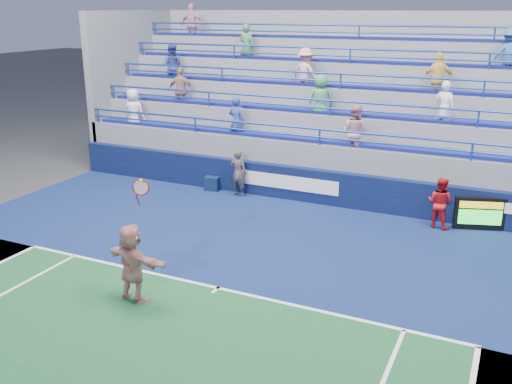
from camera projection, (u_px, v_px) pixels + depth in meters
The scene contains 8 objects.
ground at pixel (218, 289), 12.66m from camera, with size 120.00×120.00×0.00m, color #333538.
sponsor_wall at pixel (316, 186), 18.09m from camera, with size 18.00×0.32×1.10m.
bleacher_stand at pixel (350, 133), 21.04m from camera, with size 18.00×5.60×6.13m.
serve_speed_board at pixel (479, 214), 15.88m from camera, with size 1.35×0.55×0.95m.
judge_chair at pixel (213, 182), 19.47m from camera, with size 0.55×0.55×0.86m.
tennis_player at pixel (132, 263), 11.94m from camera, with size 1.65×0.73×2.76m.
line_judge at pixel (238, 173), 18.69m from camera, with size 0.58×0.38×1.58m, color #121933.
ball_girl at pixel (440, 203), 15.98m from camera, with size 0.72×0.56×1.47m, color red.
Camera 1 is at (5.58, -9.95, 5.96)m, focal length 40.00 mm.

